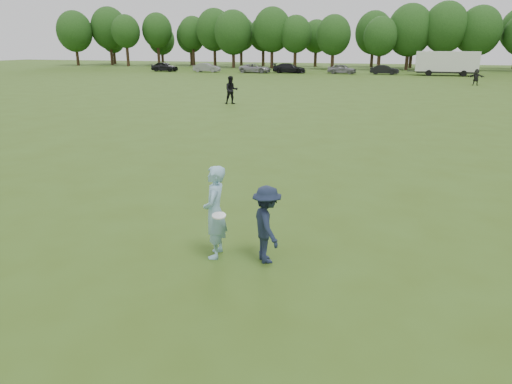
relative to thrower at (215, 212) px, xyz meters
The scene contains 14 objects.
ground 1.14m from the thrower, 38.44° to the left, with size 200.00×200.00×0.00m, color #385217.
thrower is the anchor object (origin of this frame).
defender 1.07m from the thrower, ahead, with size 1.01×0.58×1.56m, color #192237.
player_far_a 24.89m from the thrower, 109.89° to the left, with size 0.96×0.75×1.97m, color black.
player_far_d 47.11m from the thrower, 77.21° to the left, with size 1.56×0.50×1.68m, color black.
car_a 67.65m from the thrower, 119.35° to the left, with size 1.72×4.28×1.46m, color black.
car_b 64.62m from the thrower, 113.71° to the left, with size 1.44×4.13×1.36m, color gray.
car_c 62.51m from the thrower, 107.04° to the left, with size 2.21×4.79×1.33m, color #9C9BA0.
car_d 62.18m from the thrower, 102.35° to the left, with size 1.99×4.90×1.42m, color black.
car_e 61.45m from the thrower, 95.16° to the left, with size 1.66×4.12×1.40m, color gray.
car_f 61.72m from the thrower, 89.60° to the left, with size 1.37×3.93×1.30m, color black.
disc_in_play 0.39m from the thrower, 55.24° to the right, with size 0.29×0.29×0.08m.
cargo_trailer 62.09m from the thrower, 82.11° to the left, with size 9.00×2.75×3.20m.
treeline 77.55m from the thrower, 87.55° to the left, with size 130.35×18.39×11.74m.
Camera 1 is at (2.86, -8.24, 4.13)m, focal length 32.00 mm.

